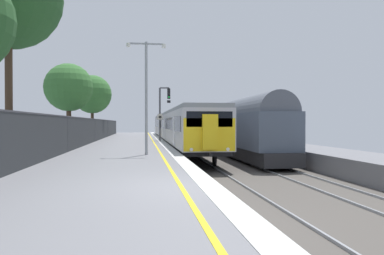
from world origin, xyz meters
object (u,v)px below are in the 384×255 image
object	(u,v)px
speed_limit_sign	(160,124)
background_tree_left	(69,89)
commuter_train_at_platform	(175,127)
signal_gantry	(163,107)
freight_train_adjacent_track	(226,126)
background_tree_right	(92,95)
platform_lamp_mid	(146,88)

from	to	relation	value
speed_limit_sign	background_tree_left	size ratio (longest dim) A/B	0.37
commuter_train_at_platform	speed_limit_sign	size ratio (longest dim) A/B	16.15
speed_limit_sign	signal_gantry	bearing A→B (deg)	81.39
freight_train_adjacent_track	speed_limit_sign	world-z (taller)	freight_train_adjacent_track
signal_gantry	speed_limit_sign	xyz separation A→B (m)	(-0.37, -2.45, -1.57)
freight_train_adjacent_track	background_tree_left	bearing A→B (deg)	177.86
signal_gantry	speed_limit_sign	world-z (taller)	signal_gantry
background_tree_left	commuter_train_at_platform	bearing A→B (deg)	30.81
background_tree_right	background_tree_left	bearing A→B (deg)	-95.54
commuter_train_at_platform	speed_limit_sign	bearing A→B (deg)	-107.52
commuter_train_at_platform	freight_train_adjacent_track	world-z (taller)	freight_train_adjacent_track
speed_limit_sign	background_tree_left	xyz separation A→B (m)	(-7.82, 0.08, 2.94)
signal_gantry	platform_lamp_mid	size ratio (longest dim) A/B	0.88
platform_lamp_mid	background_tree_left	bearing A→B (deg)	115.55
speed_limit_sign	background_tree_right	bearing A→B (deg)	129.73
background_tree_right	signal_gantry	bearing A→B (deg)	-39.06
background_tree_left	freight_train_adjacent_track	bearing A→B (deg)	-2.14
background_tree_left	speed_limit_sign	bearing A→B (deg)	-0.62
freight_train_adjacent_track	platform_lamp_mid	size ratio (longest dim) A/B	4.71
speed_limit_sign	background_tree_left	distance (m)	8.35
freight_train_adjacent_track	background_tree_right	xyz separation A→B (m)	(-12.86, 8.86, 3.29)
commuter_train_at_platform	background_tree_right	size ratio (longest dim) A/B	5.81
signal_gantry	background_tree_left	size ratio (longest dim) A/B	0.75
freight_train_adjacent_track	platform_lamp_mid	world-z (taller)	platform_lamp_mid
platform_lamp_mid	background_tree_left	world-z (taller)	background_tree_left
signal_gantry	background_tree_left	xyz separation A→B (m)	(-8.19, -2.36, 1.37)
commuter_train_at_platform	background_tree_left	size ratio (longest dim) A/B	5.94
freight_train_adjacent_track	signal_gantry	world-z (taller)	signal_gantry
platform_lamp_mid	signal_gantry	bearing A→B (deg)	83.77
signal_gantry	background_tree_right	size ratio (longest dim) A/B	0.73
platform_lamp_mid	background_tree_right	world-z (taller)	background_tree_right
freight_train_adjacent_track	background_tree_left	world-z (taller)	background_tree_left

